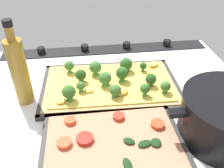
{
  "coord_description": "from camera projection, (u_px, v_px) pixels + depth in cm",
  "views": [
    {
      "loc": [
        8.47,
        52.51,
        42.98
      ],
      "look_at": [
        1.48,
        -1.36,
        5.05
      ],
      "focal_mm": 39.8,
      "sensor_mm": 36.0,
      "label": 1
    }
  ],
  "objects": [
    {
      "name": "veggie_pizza_back",
      "position": [
        112.0,
        149.0,
        0.53
      ],
      "size": [
        29.11,
        23.68,
        1.9
      ],
      "color": "tan",
      "rests_on": "baking_tray_back"
    },
    {
      "name": "oil_bottle",
      "position": [
        19.0,
        71.0,
        0.63
      ],
      "size": [
        4.56,
        4.56,
        23.08
      ],
      "color": "olive",
      "rests_on": "ground_plane"
    },
    {
      "name": "stove_control_panel",
      "position": [
        106.0,
        49.0,
        0.93
      ],
      "size": [
        75.53,
        7.0,
        2.6
      ],
      "color": "black",
      "rests_on": "ground_plane"
    },
    {
      "name": "baking_tray_front",
      "position": [
        110.0,
        87.0,
        0.73
      ],
      "size": [
        40.44,
        26.27,
        1.3
      ],
      "color": "#33302D",
      "rests_on": "ground_plane"
    },
    {
      "name": "broccoli_pizza",
      "position": [
        111.0,
        82.0,
        0.72
      ],
      "size": [
        37.97,
        23.81,
        5.94
      ],
      "color": "tan",
      "rests_on": "baking_tray_front"
    },
    {
      "name": "baking_tray_back",
      "position": [
        114.0,
        151.0,
        0.54
      ],
      "size": [
        31.51,
        26.08,
        1.3
      ],
      "color": "#33302D",
      "rests_on": "ground_plane"
    },
    {
      "name": "ground_plane",
      "position": [
        118.0,
        106.0,
        0.69
      ],
      "size": [
        78.68,
        68.93,
        3.0
      ],
      "primitive_type": "cube",
      "color": "white"
    }
  ]
}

